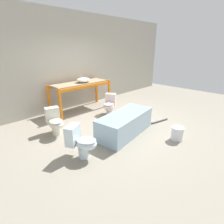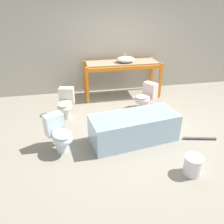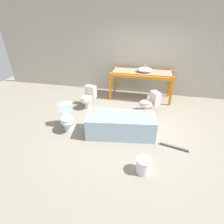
{
  "view_description": "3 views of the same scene",
  "coord_description": "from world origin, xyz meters",
  "px_view_note": "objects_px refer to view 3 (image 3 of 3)",
  "views": [
    {
      "loc": [
        -3.23,
        -3.12,
        2.07
      ],
      "look_at": [
        -0.45,
        -0.34,
        0.61
      ],
      "focal_mm": 28.0,
      "sensor_mm": 36.0,
      "label": 1
    },
    {
      "loc": [
        -1.27,
        -3.94,
        2.42
      ],
      "look_at": [
        -0.54,
        -0.27,
        0.52
      ],
      "focal_mm": 35.0,
      "sensor_mm": 36.0,
      "label": 2
    },
    {
      "loc": [
        0.39,
        -4.03,
        2.68
      ],
      "look_at": [
        -0.44,
        -0.26,
        0.45
      ],
      "focal_mm": 28.0,
      "sensor_mm": 36.0,
      "label": 3
    }
  ],
  "objects_px": {
    "toilet_far": "(88,97)",
    "bucket_white": "(143,165)",
    "bathtub_main": "(121,124)",
    "toilet_extra": "(67,117)",
    "toilet_near": "(150,103)",
    "sink_basin": "(144,70)"
  },
  "relations": [
    {
      "from": "toilet_far",
      "to": "toilet_extra",
      "type": "bearing_deg",
      "value": -82.99
    },
    {
      "from": "bathtub_main",
      "to": "toilet_extra",
      "type": "xyz_separation_m",
      "value": [
        -1.38,
        -0.06,
        0.04
      ]
    },
    {
      "from": "bucket_white",
      "to": "toilet_extra",
      "type": "bearing_deg",
      "value": 153.17
    },
    {
      "from": "toilet_far",
      "to": "bucket_white",
      "type": "xyz_separation_m",
      "value": [
        1.89,
        -2.29,
        -0.18
      ]
    },
    {
      "from": "toilet_near",
      "to": "bucket_white",
      "type": "bearing_deg",
      "value": -31.8
    },
    {
      "from": "toilet_far",
      "to": "sink_basin",
      "type": "bearing_deg",
      "value": 43.6
    },
    {
      "from": "bucket_white",
      "to": "toilet_far",
      "type": "bearing_deg",
      "value": 129.54
    },
    {
      "from": "toilet_near",
      "to": "bucket_white",
      "type": "distance_m",
      "value": 2.31
    },
    {
      "from": "toilet_extra",
      "to": "bucket_white",
      "type": "xyz_separation_m",
      "value": [
        2.01,
        -1.02,
        -0.18
      ]
    },
    {
      "from": "toilet_far",
      "to": "toilet_near",
      "type": "bearing_deg",
      "value": 13.01
    },
    {
      "from": "sink_basin",
      "to": "toilet_near",
      "type": "relative_size",
      "value": 0.73
    },
    {
      "from": "toilet_extra",
      "to": "bucket_white",
      "type": "bearing_deg",
      "value": -55.12
    },
    {
      "from": "bathtub_main",
      "to": "bucket_white",
      "type": "distance_m",
      "value": 1.26
    },
    {
      "from": "sink_basin",
      "to": "bathtub_main",
      "type": "xyz_separation_m",
      "value": [
        -0.38,
        -2.19,
        -0.73
      ]
    },
    {
      "from": "sink_basin",
      "to": "bucket_white",
      "type": "distance_m",
      "value": 3.4
    },
    {
      "from": "sink_basin",
      "to": "bathtub_main",
      "type": "relative_size",
      "value": 0.29
    },
    {
      "from": "sink_basin",
      "to": "toilet_near",
      "type": "height_order",
      "value": "sink_basin"
    },
    {
      "from": "sink_basin",
      "to": "toilet_far",
      "type": "distance_m",
      "value": 2.03
    },
    {
      "from": "sink_basin",
      "to": "toilet_extra",
      "type": "bearing_deg",
      "value": -127.89
    },
    {
      "from": "toilet_far",
      "to": "bucket_white",
      "type": "relative_size",
      "value": 2.09
    },
    {
      "from": "bathtub_main",
      "to": "toilet_near",
      "type": "height_order",
      "value": "toilet_near"
    },
    {
      "from": "bathtub_main",
      "to": "toilet_far",
      "type": "distance_m",
      "value": 1.74
    }
  ]
}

